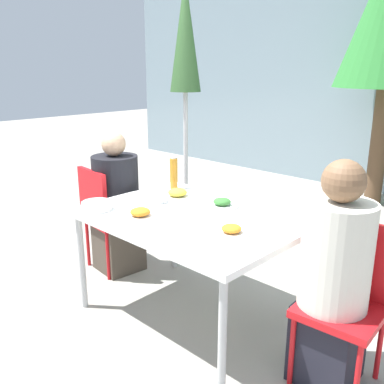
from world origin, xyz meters
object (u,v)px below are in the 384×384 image
chair_left (105,212)px  closed_umbrella (185,52)px  chair_right (348,291)px  drinking_cup (158,197)px  bottle (174,173)px  person_left (117,208)px  person_right (333,283)px  salad_bowl (97,206)px

chair_left → closed_umbrella: 1.65m
chair_right → closed_umbrella: bearing=-27.8°
closed_umbrella → drinking_cup: size_ratio=26.37×
bottle → drinking_cup: 0.39m
chair_left → closed_umbrella: bearing=102.6°
chair_right → person_left: bearing=-2.5°
bottle → drinking_cup: size_ratio=2.74×
chair_left → person_right: 1.94m
chair_right → bottle: bearing=-11.4°
chair_right → drinking_cup: size_ratio=9.35×
chair_right → closed_umbrella: closed_umbrella is taller
closed_umbrella → drinking_cup: 1.66m
chair_left → drinking_cup: (0.66, -0.01, 0.27)m
drinking_cup → bottle: bearing=119.8°
chair_left → drinking_cup: bearing=4.9°
chair_right → person_right: (-0.04, -0.08, 0.06)m
person_right → closed_umbrella: closed_umbrella is taller
chair_right → salad_bowl: bearing=14.9°
bottle → salad_bowl: (0.01, -0.71, -0.09)m
person_left → chair_left: bearing=-121.9°
closed_umbrella → salad_bowl: bearing=-67.4°
chair_right → drinking_cup: chair_right is taller
chair_right → bottle: 1.56m
bottle → chair_left: bearing=-145.7°
person_right → bottle: bearing=-14.8°
person_left → chair_right: person_left is taller
person_right → salad_bowl: (-1.46, -0.43, 0.19)m
person_right → bottle: size_ratio=4.78×
chair_left → person_left: person_left is taller
salad_bowl → bottle: bearing=90.6°
chair_left → salad_bowl: (0.48, -0.39, 0.25)m
chair_left → drinking_cup: chair_left is taller
chair_right → bottle: (-1.51, 0.20, 0.34)m
chair_left → person_left: size_ratio=0.75×
salad_bowl → chair_left: bearing=141.0°
salad_bowl → chair_right: bearing=18.9°
person_left → bottle: size_ratio=4.54×
chair_right → person_right: person_right is taller
closed_umbrella → drinking_cup: bearing=-53.7°
person_right → drinking_cup: size_ratio=13.11×
person_left → chair_right: size_ratio=1.33×
person_right → chair_left: bearing=-2.7°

